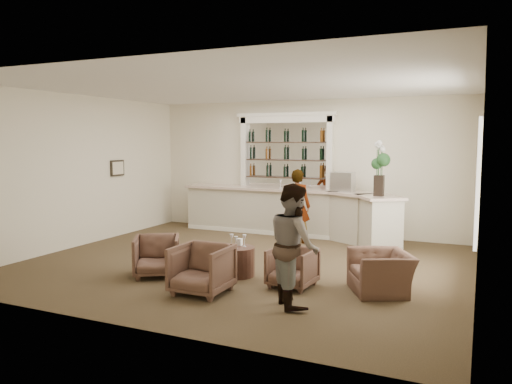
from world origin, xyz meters
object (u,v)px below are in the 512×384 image
at_px(guest, 294,245).
at_px(cocktail_table, 237,261).
at_px(armchair_center, 202,269).
at_px(flower_vase, 380,165).
at_px(armchair_right, 292,268).
at_px(sommelier, 297,206).
at_px(espresso_machine, 343,182).
at_px(bar_counter, 292,212).
at_px(armchair_left, 157,256).
at_px(armchair_far, 381,272).

bearing_deg(guest, cocktail_table, 16.82).
distance_m(armchair_center, flower_vase, 4.89).
bearing_deg(armchair_right, guest, -62.94).
relative_size(sommelier, armchair_right, 2.42).
height_order(sommelier, flower_vase, flower_vase).
relative_size(armchair_right, espresso_machine, 1.38).
distance_m(bar_counter, armchair_left, 4.48).
relative_size(armchair_left, espresso_machine, 1.53).
bearing_deg(sommelier, espresso_machine, -138.39).
height_order(bar_counter, armchair_far, bar_counter).
xyz_separation_m(sommelier, flower_vase, (1.79, 0.12, 0.96)).
height_order(cocktail_table, armchair_left, armchair_left).
bearing_deg(espresso_machine, armchair_left, -114.55).
relative_size(cocktail_table, flower_vase, 0.52).
bearing_deg(armchair_left, espresso_machine, 33.06).
xyz_separation_m(cocktail_table, armchair_right, (1.09, -0.24, 0.06)).
bearing_deg(espresso_machine, armchair_right, -85.57).
distance_m(cocktail_table, armchair_center, 1.12).
bearing_deg(bar_counter, armchair_center, -85.65).
bearing_deg(flower_vase, sommelier, -176.01).
xyz_separation_m(bar_counter, espresso_machine, (1.25, 0.01, 0.79)).
xyz_separation_m(sommelier, armchair_right, (1.11, -3.31, -0.52)).
height_order(guest, flower_vase, flower_vase).
bearing_deg(flower_vase, armchair_center, -112.92).
bearing_deg(guest, espresso_machine, -30.34).
bearing_deg(armchair_left, armchair_far, -21.53).
height_order(armchair_far, flower_vase, flower_vase).
bearing_deg(armchair_right, cocktail_table, 173.42).
height_order(cocktail_table, armchair_far, armchair_far).
xyz_separation_m(sommelier, armchair_center, (-0.03, -4.18, -0.46)).
relative_size(cocktail_table, armchair_left, 0.79).
distance_m(bar_counter, sommelier, 0.88).
distance_m(guest, armchair_left, 2.74).
height_order(armchair_right, flower_vase, flower_vase).
distance_m(sommelier, espresso_machine, 1.24).
bearing_deg(armchair_far, armchair_left, -107.80).
height_order(sommelier, armchair_far, sommelier).
relative_size(guest, espresso_machine, 3.44).
height_order(sommelier, armchair_left, sommelier).
distance_m(cocktail_table, armchair_right, 1.12).
bearing_deg(guest, armchair_center, 56.54).
xyz_separation_m(bar_counter, sommelier, (0.40, -0.74, 0.26)).
bearing_deg(armchair_far, flower_vase, 163.66).
relative_size(cocktail_table, guest, 0.35).
relative_size(cocktail_table, armchair_center, 0.73).
relative_size(bar_counter, sommelier, 3.42).
bearing_deg(flower_vase, armchair_right, -101.32).
relative_size(armchair_left, armchair_right, 1.11).
bearing_deg(espresso_machine, guest, -82.53).
distance_m(armchair_left, espresso_machine, 4.97).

